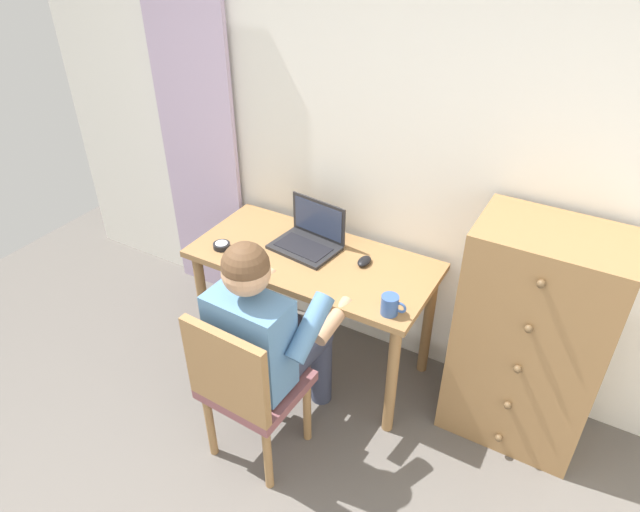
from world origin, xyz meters
TOP-DOWN VIEW (x-y plane):
  - wall_back at (0.00, 2.20)m, footprint 4.80×0.05m
  - curtain_panel at (-1.27, 2.13)m, footprint 0.55×0.03m
  - desk at (-0.31, 1.83)m, footprint 1.28×0.60m
  - dresser at (0.80, 1.93)m, footprint 0.64×0.45m
  - chair at (-0.23, 1.11)m, footprint 0.44×0.42m
  - person_seated at (-0.23, 1.29)m, footprint 0.54×0.60m
  - laptop at (-0.38, 1.92)m, footprint 0.37×0.29m
  - computer_mouse at (-0.05, 1.91)m, footprint 0.06×0.10m
  - desk_clock at (-0.77, 1.67)m, footprint 0.09×0.09m
  - coffee_mug at (0.22, 1.61)m, footprint 0.12×0.08m

SIDE VIEW (x-z plane):
  - chair at x=-0.23m, z-range 0.05..0.92m
  - dresser at x=0.80m, z-range 0.00..1.16m
  - desk at x=-0.31m, z-range 0.26..0.98m
  - person_seated at x=-0.23m, z-range 0.07..1.26m
  - desk_clock at x=-0.77m, z-range 0.72..0.75m
  - computer_mouse at x=-0.05m, z-range 0.72..0.76m
  - coffee_mug at x=0.22m, z-range 0.72..0.82m
  - laptop at x=-0.38m, z-range 0.66..0.89m
  - curtain_panel at x=-1.27m, z-range 0.00..2.13m
  - wall_back at x=0.00m, z-range 0.00..2.50m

